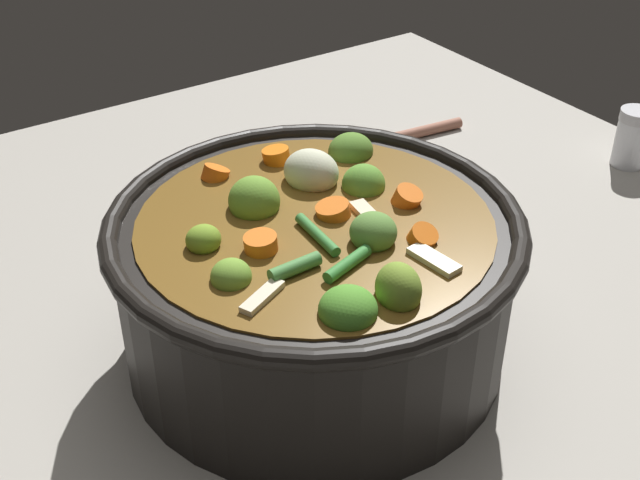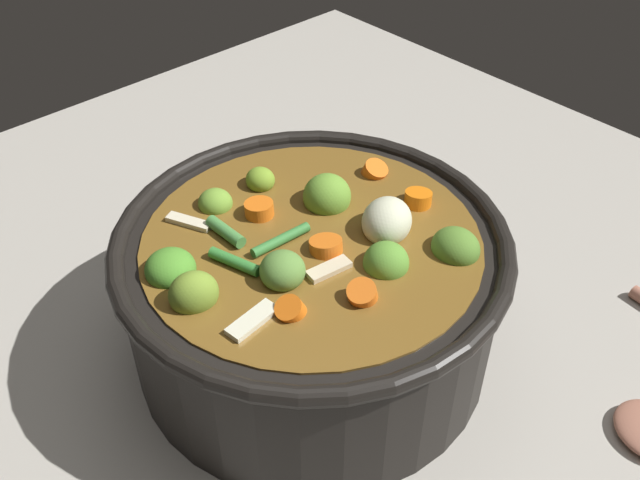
# 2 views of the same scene
# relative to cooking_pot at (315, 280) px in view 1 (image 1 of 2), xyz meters

# --- Properties ---
(ground_plane) EXTENTS (1.10, 1.10, 0.00)m
(ground_plane) POSITION_rel_cooking_pot_xyz_m (-0.00, 0.00, -0.07)
(ground_plane) COLOR #9E998E
(cooking_pot) EXTENTS (0.33, 0.33, 0.15)m
(cooking_pot) POSITION_rel_cooking_pot_xyz_m (0.00, 0.00, 0.00)
(cooking_pot) COLOR black
(cooking_pot) RESTS_ON ground_plane
(wooden_spoon) EXTENTS (0.22, 0.18, 0.01)m
(wooden_spoon) POSITION_rel_cooking_pot_xyz_m (0.27, 0.19, -0.06)
(wooden_spoon) COLOR #99604B
(wooden_spoon) RESTS_ON ground_plane
(salt_shaker) EXTENTS (0.04, 0.04, 0.07)m
(salt_shaker) POSITION_rel_cooking_pot_xyz_m (0.48, 0.07, -0.04)
(salt_shaker) COLOR silver
(salt_shaker) RESTS_ON ground_plane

